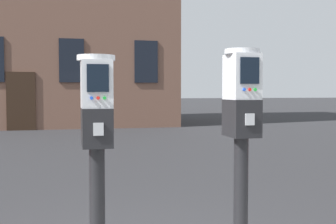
{
  "coord_description": "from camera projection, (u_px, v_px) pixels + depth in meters",
  "views": [
    {
      "loc": [
        -0.27,
        -2.81,
        1.41
      ],
      "look_at": [
        0.35,
        -0.2,
        1.28
      ],
      "focal_mm": 46.54,
      "sensor_mm": 36.0,
      "label": 1
    }
  ],
  "objects": [
    {
      "name": "parking_meter_near_kerb",
      "position": [
        97.0,
        136.0,
        2.49
      ],
      "size": [
        0.22,
        0.25,
        1.48
      ],
      "rotation": [
        0.0,
        0.0,
        -1.57
      ],
      "color": "black",
      "rests_on": "sidewalk_slab"
    },
    {
      "name": "parking_meter_twin_adjacent",
      "position": [
        241.0,
        126.0,
        2.7
      ],
      "size": [
        0.22,
        0.25,
        1.53
      ],
      "rotation": [
        0.0,
        0.0,
        -1.57
      ],
      "color": "black",
      "rests_on": "sidewalk_slab"
    }
  ]
}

